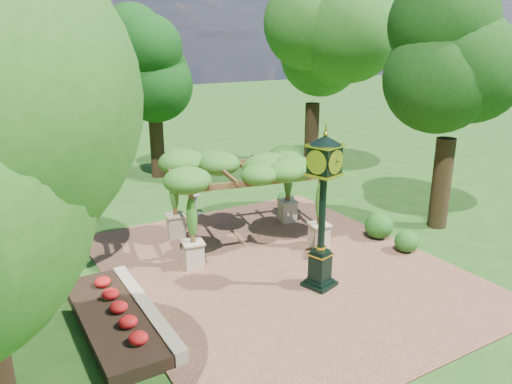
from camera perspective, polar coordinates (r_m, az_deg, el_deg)
ground at (r=15.46m, az=4.80°, el=-10.23°), size 120.00×120.00×0.00m
brick_plaza at (r=16.18m, az=2.74°, el=-8.77°), size 10.00×12.00×0.04m
border_wall at (r=13.95m, az=-12.49°, el=-12.97°), size 0.35×5.00×0.40m
flower_bed at (r=13.77m, az=-16.13°, el=-13.82°), size 1.50×5.00×0.36m
pedestal_clock at (r=14.18m, az=7.66°, el=-0.74°), size 1.13×1.13×4.64m
pergola at (r=17.29m, az=-1.24°, el=2.52°), size 5.72×4.13×3.29m
sundial at (r=20.82m, az=-7.09°, el=-1.62°), size 0.57×0.57×0.92m
shrub_front at (r=17.97m, az=16.83°, el=-5.42°), size 0.87×0.87×0.74m
shrub_mid at (r=18.85m, az=13.87°, el=-3.76°), size 1.17×1.17×0.93m
shrub_back at (r=21.67m, az=3.40°, el=-0.82°), size 0.77×0.77×0.67m
tree_west_far at (r=22.51m, az=-26.41°, el=11.99°), size 3.49×3.49×8.37m
tree_north at (r=26.10m, az=-11.78°, el=14.12°), size 3.73×3.73×8.49m
tree_east_far at (r=26.20m, az=6.73°, el=16.45°), size 5.17×5.17×9.81m
tree_east_near at (r=19.64m, az=21.84°, el=13.49°), size 4.38×4.38×9.06m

